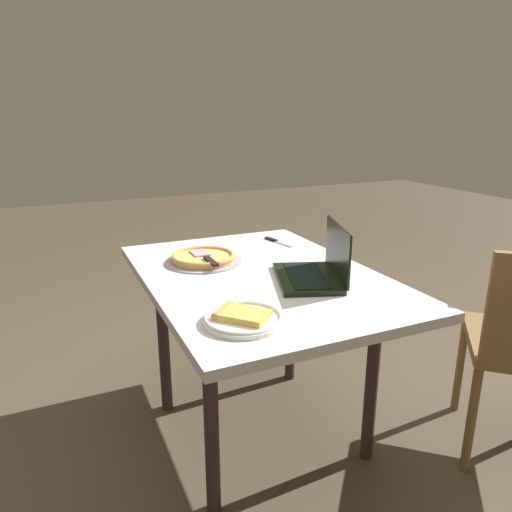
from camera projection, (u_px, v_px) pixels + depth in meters
name	position (u px, v px, depth m)	size (l,w,h in m)	color
ground_plane	(259.00, 430.00, 2.03)	(12.00, 12.00, 0.00)	#493D2D
dining_table	(260.00, 291.00, 1.85)	(1.21, 0.85, 0.71)	silver
laptop	(316.00, 269.00, 1.74)	(0.39, 0.32, 0.21)	black
pizza_plate	(243.00, 318.00, 1.40)	(0.24, 0.24, 0.04)	white
pizza_tray	(203.00, 258.00, 1.96)	(0.32, 0.32, 0.04)	#9F96A9
table_knife	(276.00, 241.00, 2.27)	(0.20, 0.06, 0.01)	silver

